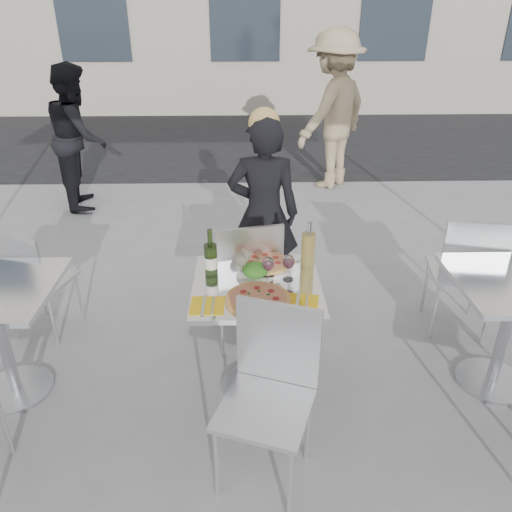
{
  "coord_description": "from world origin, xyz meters",
  "views": [
    {
      "loc": [
        -0.07,
        -2.43,
        2.17
      ],
      "look_at": [
        0.0,
        0.15,
        0.85
      ],
      "focal_mm": 35.0,
      "sensor_mm": 36.0,
      "label": 1
    }
  ],
  "objects_px": {
    "carafe": "(308,250)",
    "wineglass_red_a": "(268,265)",
    "wineglass_white_a": "(241,261)",
    "side_chair_lfar": "(31,277)",
    "napkin_right": "(301,302)",
    "napkin_left": "(207,305)",
    "chair_near": "(271,382)",
    "pizza_near": "(258,299)",
    "wineglass_red_b": "(289,263)",
    "chair_far": "(246,275)",
    "pizza_far": "(265,264)",
    "side_chair_rfar": "(467,267)",
    "pedestrian_a": "(78,137)",
    "woman_diner": "(263,214)",
    "sugar_shaker": "(295,267)",
    "wineglass_white_b": "(245,256)",
    "main_table": "(257,315)",
    "wine_bottle": "(211,258)",
    "pedestrian_b": "(333,111)",
    "salad_plate": "(255,271)",
    "side_table_right": "(510,311)"
  },
  "relations": [
    {
      "from": "wine_bottle",
      "to": "wineglass_white_b",
      "type": "bearing_deg",
      "value": 9.01
    },
    {
      "from": "wineglass_red_b",
      "to": "napkin_right",
      "type": "bearing_deg",
      "value": -79.09
    },
    {
      "from": "side_chair_rfar",
      "to": "wineglass_red_b",
      "type": "distance_m",
      "value": 1.4
    },
    {
      "from": "chair_far",
      "to": "chair_near",
      "type": "bearing_deg",
      "value": 83.81
    },
    {
      "from": "wineglass_white_b",
      "to": "main_table",
      "type": "bearing_deg",
      "value": -63.52
    },
    {
      "from": "side_chair_rfar",
      "to": "pedestrian_a",
      "type": "distance_m",
      "value": 4.37
    },
    {
      "from": "main_table",
      "to": "salad_plate",
      "type": "distance_m",
      "value": 0.26
    },
    {
      "from": "pizza_near",
      "to": "wineglass_white_a",
      "type": "relative_size",
      "value": 2.21
    },
    {
      "from": "main_table",
      "to": "wineglass_red_a",
      "type": "height_order",
      "value": "wineglass_red_a"
    },
    {
      "from": "wineglass_red_b",
      "to": "pizza_near",
      "type": "bearing_deg",
      "value": -128.96
    },
    {
      "from": "pizza_far",
      "to": "wineglass_white_a",
      "type": "bearing_deg",
      "value": -133.98
    },
    {
      "from": "wineglass_white_b",
      "to": "wineglass_red_b",
      "type": "height_order",
      "value": "same"
    },
    {
      "from": "main_table",
      "to": "wine_bottle",
      "type": "distance_m",
      "value": 0.43
    },
    {
      "from": "chair_near",
      "to": "napkin_left",
      "type": "relative_size",
      "value": 4.6
    },
    {
      "from": "pizza_far",
      "to": "sugar_shaker",
      "type": "distance_m",
      "value": 0.21
    },
    {
      "from": "chair_near",
      "to": "pizza_near",
      "type": "xyz_separation_m",
      "value": [
        -0.05,
        0.4,
        0.22
      ]
    },
    {
      "from": "wineglass_white_a",
      "to": "side_chair_lfar",
      "type": "bearing_deg",
      "value": 160.49
    },
    {
      "from": "napkin_left",
      "to": "napkin_right",
      "type": "bearing_deg",
      "value": 3.0
    },
    {
      "from": "pedestrian_b",
      "to": "wineglass_white_a",
      "type": "height_order",
      "value": "pedestrian_b"
    },
    {
      "from": "wineglass_white_a",
      "to": "napkin_right",
      "type": "relative_size",
      "value": 0.75
    },
    {
      "from": "salad_plate",
      "to": "napkin_left",
      "type": "xyz_separation_m",
      "value": [
        -0.26,
        -0.3,
        -0.03
      ]
    },
    {
      "from": "pizza_far",
      "to": "salad_plate",
      "type": "distance_m",
      "value": 0.15
    },
    {
      "from": "wineglass_white_b",
      "to": "woman_diner",
      "type": "bearing_deg",
      "value": 81.19
    },
    {
      "from": "pizza_far",
      "to": "napkin_left",
      "type": "distance_m",
      "value": 0.54
    },
    {
      "from": "napkin_right",
      "to": "napkin_left",
      "type": "bearing_deg",
      "value": -168.01
    },
    {
      "from": "wineglass_white_b",
      "to": "napkin_right",
      "type": "relative_size",
      "value": 0.75
    },
    {
      "from": "woman_diner",
      "to": "napkin_left",
      "type": "xyz_separation_m",
      "value": [
        -0.34,
        -1.28,
        0.01
      ]
    },
    {
      "from": "chair_far",
      "to": "pizza_far",
      "type": "height_order",
      "value": "chair_far"
    },
    {
      "from": "side_chair_lfar",
      "to": "wineglass_red_a",
      "type": "xyz_separation_m",
      "value": [
        1.59,
        -0.56,
        0.37
      ]
    },
    {
      "from": "wine_bottle",
      "to": "sugar_shaker",
      "type": "height_order",
      "value": "wine_bottle"
    },
    {
      "from": "chair_near",
      "to": "side_chair_lfar",
      "type": "distance_m",
      "value": 1.96
    },
    {
      "from": "pizza_far",
      "to": "napkin_left",
      "type": "bearing_deg",
      "value": -126.06
    },
    {
      "from": "chair_far",
      "to": "side_chair_rfar",
      "type": "height_order",
      "value": "chair_far"
    },
    {
      "from": "main_table",
      "to": "woman_diner",
      "type": "bearing_deg",
      "value": 85.69
    },
    {
      "from": "napkin_right",
      "to": "sugar_shaker",
      "type": "bearing_deg",
      "value": 101.55
    },
    {
      "from": "wineglass_red_a",
      "to": "wineglass_red_b",
      "type": "height_order",
      "value": "same"
    },
    {
      "from": "side_chair_lfar",
      "to": "pedestrian_a",
      "type": "distance_m",
      "value": 2.75
    },
    {
      "from": "side_chair_lfar",
      "to": "napkin_left",
      "type": "bearing_deg",
      "value": 164.45
    },
    {
      "from": "pedestrian_b",
      "to": "pizza_far",
      "type": "bearing_deg",
      "value": 27.08
    },
    {
      "from": "chair_far",
      "to": "side_table_right",
      "type": "bearing_deg",
      "value": 151.8
    },
    {
      "from": "side_chair_rfar",
      "to": "wine_bottle",
      "type": "xyz_separation_m",
      "value": [
        -1.71,
        -0.43,
        0.32
      ]
    },
    {
      "from": "pizza_far",
      "to": "salad_plate",
      "type": "bearing_deg",
      "value": -114.11
    },
    {
      "from": "woman_diner",
      "to": "sugar_shaker",
      "type": "bearing_deg",
      "value": 101.88
    },
    {
      "from": "carafe",
      "to": "wineglass_red_a",
      "type": "bearing_deg",
      "value": -145.57
    },
    {
      "from": "side_chair_lfar",
      "to": "napkin_left",
      "type": "height_order",
      "value": "side_chair_lfar"
    },
    {
      "from": "pedestrian_b",
      "to": "pizza_near",
      "type": "bearing_deg",
      "value": 27.83
    },
    {
      "from": "woman_diner",
      "to": "pedestrian_b",
      "type": "height_order",
      "value": "pedestrian_b"
    },
    {
      "from": "pedestrian_a",
      "to": "pizza_near",
      "type": "relative_size",
      "value": 4.61
    },
    {
      "from": "pizza_near",
      "to": "wineglass_white_a",
      "type": "xyz_separation_m",
      "value": [
        -0.09,
        0.25,
        0.1
      ]
    },
    {
      "from": "side_chair_rfar",
      "to": "napkin_right",
      "type": "distance_m",
      "value": 1.45
    }
  ]
}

